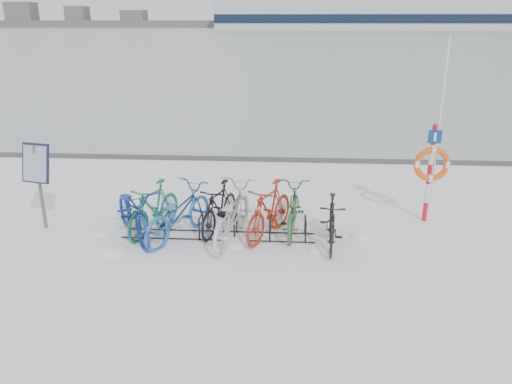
{
  "coord_description": "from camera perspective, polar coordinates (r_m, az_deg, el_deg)",
  "views": [
    {
      "loc": [
        1.41,
        -9.44,
        4.29
      ],
      "look_at": [
        0.75,
        0.6,
        0.79
      ],
      "focal_mm": 35.0,
      "sensor_mm": 36.0,
      "label": 1
    }
  ],
  "objects": [
    {
      "name": "bike_7",
      "position": [
        9.99,
        8.65,
        -3.28
      ],
      "size": [
        0.59,
        1.73,
        1.02
      ],
      "primitive_type": "imported",
      "rotation": [
        0.0,
        0.0,
        -0.07
      ],
      "color": "black",
      "rests_on": "ground"
    },
    {
      "name": "ice_sheet",
      "position": [
        164.51,
        3.47,
        17.66
      ],
      "size": [
        400.0,
        298.0,
        0.02
      ],
      "primitive_type": "cube",
      "color": "#A5B4BA",
      "rests_on": "ground"
    },
    {
      "name": "lifebuoy_station",
      "position": [
        11.37,
        19.44,
        3.03
      ],
      "size": [
        0.77,
        0.22,
        3.98
      ],
      "color": "red",
      "rests_on": "ground"
    },
    {
      "name": "snow_drifts",
      "position": [
        10.37,
        -4.23,
        -5.3
      ],
      "size": [
        5.86,
        2.18,
        0.22
      ],
      "color": "white",
      "rests_on": "ground"
    },
    {
      "name": "bike_rack",
      "position": [
        10.4,
        -4.34,
        -4.15
      ],
      "size": [
        4.0,
        0.48,
        0.46
      ],
      "color": "black",
      "rests_on": "ground"
    },
    {
      "name": "bike_1",
      "position": [
        10.71,
        -11.6,
        -1.66
      ],
      "size": [
        1.11,
        1.9,
        1.1
      ],
      "primitive_type": "imported",
      "rotation": [
        0.0,
        0.0,
        -0.34
      ],
      "color": "#116453",
      "rests_on": "ground"
    },
    {
      "name": "bike_5",
      "position": [
        10.28,
        1.54,
        -1.95
      ],
      "size": [
        1.31,
        2.0,
        1.17
      ],
      "primitive_type": "imported",
      "rotation": [
        0.0,
        0.0,
        -0.43
      ],
      "color": "#9D2613",
      "rests_on": "ground"
    },
    {
      "name": "shoreline",
      "position": [
        296.38,
        -21.89,
        17.6
      ],
      "size": [
        180.0,
        12.0,
        9.5
      ],
      "color": "#4D4D4D",
      "rests_on": "ground"
    },
    {
      "name": "info_board",
      "position": [
        11.34,
        -23.8,
        2.5
      ],
      "size": [
        0.66,
        0.37,
        1.87
      ],
      "rotation": [
        0.0,
        0.0,
        -0.23
      ],
      "color": "#595B5E",
      "rests_on": "ground"
    },
    {
      "name": "bike_4",
      "position": [
        10.11,
        -2.81,
        -2.3
      ],
      "size": [
        1.2,
        2.36,
        1.18
      ],
      "primitive_type": "imported",
      "rotation": [
        0.0,
        0.0,
        2.95
      ],
      "color": "silver",
      "rests_on": "ground"
    },
    {
      "name": "bike_3",
      "position": [
        10.58,
        -4.22,
        -1.65
      ],
      "size": [
        0.98,
        1.85,
        1.07
      ],
      "primitive_type": "imported",
      "rotation": [
        0.0,
        0.0,
        -0.28
      ],
      "color": "black",
      "rests_on": "ground"
    },
    {
      "name": "bike_2",
      "position": [
        10.35,
        -8.87,
        -2.18
      ],
      "size": [
        1.57,
        2.25,
        1.12
      ],
      "primitive_type": "imported",
      "rotation": [
        0.0,
        0.0,
        2.71
      ],
      "color": "#2B65B6",
      "rests_on": "ground"
    },
    {
      "name": "ground",
      "position": [
        10.47,
        -4.31,
        -5.06
      ],
      "size": [
        900.0,
        900.0,
        0.0
      ],
      "primitive_type": "plane",
      "color": "white",
      "rests_on": "ground"
    },
    {
      "name": "bike_0",
      "position": [
        10.54,
        -13.84,
        -2.07
      ],
      "size": [
        1.79,
        2.23,
        1.14
      ],
      "primitive_type": "imported",
      "rotation": [
        0.0,
        0.0,
        0.56
      ],
      "color": "navy",
      "rests_on": "ground"
    },
    {
      "name": "bike_6",
      "position": [
        10.56,
        4.14,
        -1.84
      ],
      "size": [
        0.81,
        1.99,
        1.02
      ],
      "primitive_type": "imported",
      "rotation": [
        0.0,
        0.0,
        3.07
      ],
      "color": "#2B5A30",
      "rests_on": "ground"
    },
    {
      "name": "quay_edge",
      "position": [
        15.98,
        -1.41,
        3.8
      ],
      "size": [
        400.0,
        0.25,
        0.1
      ],
      "primitive_type": "cube",
      "color": "#3F3F42",
      "rests_on": "ground"
    }
  ]
}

